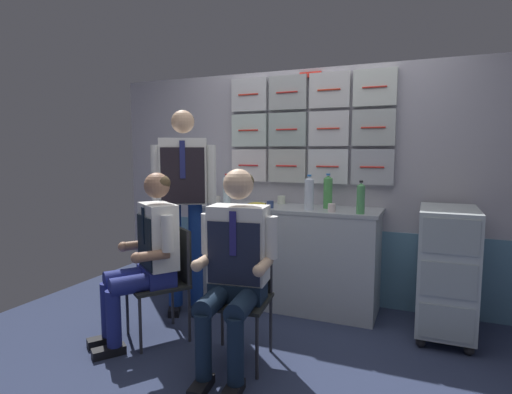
# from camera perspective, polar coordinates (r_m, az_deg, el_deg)

# --- Properties ---
(ground) EXTENTS (4.80, 4.80, 0.04)m
(ground) POSITION_cam_1_polar(r_m,az_deg,el_deg) (2.92, 0.42, -22.62)
(ground) COLOR #2A3350
(galley_bulkhead) EXTENTS (4.20, 0.14, 2.15)m
(galley_bulkhead) POSITION_cam_1_polar(r_m,az_deg,el_deg) (3.87, 8.11, 1.95)
(galley_bulkhead) COLOR #A9A5B1
(galley_bulkhead) RESTS_ON ground
(galley_counter) EXTENTS (1.69, 0.53, 0.90)m
(galley_counter) POSITION_cam_1_polar(r_m,az_deg,el_deg) (3.77, 3.93, -8.15)
(galley_counter) COLOR #B5BCC3
(galley_counter) RESTS_ON ground
(service_trolley) EXTENTS (0.40, 0.65, 0.98)m
(service_trolley) POSITION_cam_1_polar(r_m,az_deg,el_deg) (3.43, 25.04, -9.02)
(service_trolley) COLOR black
(service_trolley) RESTS_ON ground
(folding_chair_left) EXTENTS (0.56, 0.56, 0.82)m
(folding_chair_left) POSITION_cam_1_polar(r_m,az_deg,el_deg) (3.19, -12.02, -10.03)
(folding_chair_left) COLOR #2D2D33
(folding_chair_left) RESTS_ON ground
(crew_member_left) EXTENTS (0.62, 0.68, 1.25)m
(crew_member_left) POSITION_cam_1_polar(r_m,az_deg,el_deg) (3.10, -14.90, -7.20)
(crew_member_left) COLOR black
(crew_member_left) RESTS_ON ground
(folding_chair_right) EXTENTS (0.45, 0.45, 0.82)m
(folding_chair_right) POSITION_cam_1_polar(r_m,az_deg,el_deg) (2.84, -1.91, -11.97)
(folding_chair_right) COLOR #2D2D33
(folding_chair_right) RESTS_ON ground
(crew_member_right) EXTENTS (0.52, 0.67, 1.29)m
(crew_member_right) POSITION_cam_1_polar(r_m,az_deg,el_deg) (2.64, -2.96, -8.75)
(crew_member_right) COLOR black
(crew_member_right) RESTS_ON ground
(crew_member_standing) EXTENTS (0.49, 0.39, 1.74)m
(crew_member_standing) POSITION_cam_1_polar(r_m,az_deg,el_deg) (3.53, -10.00, 0.65)
(crew_member_standing) COLOR black
(crew_member_standing) RESTS_ON ground
(water_bottle_tall) EXTENTS (0.08, 0.08, 0.28)m
(water_bottle_tall) POSITION_cam_1_polar(r_m,az_deg,el_deg) (3.91, -4.11, 1.10)
(water_bottle_tall) COLOR silver
(water_bottle_tall) RESTS_ON galley_counter
(sparkling_bottle_green) EXTENTS (0.08, 0.08, 0.30)m
(sparkling_bottle_green) POSITION_cam_1_polar(r_m,az_deg,el_deg) (3.47, 7.42, 0.53)
(sparkling_bottle_green) COLOR silver
(sparkling_bottle_green) RESTS_ON galley_counter
(water_bottle_clear) EXTENTS (0.06, 0.06, 0.26)m
(water_bottle_clear) POSITION_cam_1_polar(r_m,az_deg,el_deg) (3.33, 14.41, -0.16)
(water_bottle_clear) COLOR #4F9E5B
(water_bottle_clear) RESTS_ON galley_counter
(water_bottle_short) EXTENTS (0.08, 0.08, 0.30)m
(water_bottle_short) POSITION_cam_1_polar(r_m,az_deg,el_deg) (3.60, 10.00, 0.72)
(water_bottle_short) COLOR #4DA04F
(water_bottle_short) RESTS_ON galley_counter
(espresso_cup_small) EXTENTS (0.06, 0.06, 0.07)m
(espresso_cup_small) POSITION_cam_1_polar(r_m,az_deg,el_deg) (3.39, 10.52, -1.47)
(espresso_cup_small) COLOR silver
(espresso_cup_small) RESTS_ON galley_counter
(coffee_cup_white) EXTENTS (0.07, 0.07, 0.08)m
(coffee_cup_white) POSITION_cam_1_polar(r_m,az_deg,el_deg) (3.86, 3.57, -0.37)
(coffee_cup_white) COLOR silver
(coffee_cup_white) RESTS_ON galley_counter
(coffee_cup_spare) EXTENTS (0.06, 0.06, 0.06)m
(coffee_cup_spare) POSITION_cam_1_polar(r_m,az_deg,el_deg) (3.58, 2.01, -1.00)
(coffee_cup_spare) COLOR navy
(coffee_cup_spare) RESTS_ON galley_counter
(paper_cup_blue) EXTENTS (0.06, 0.06, 0.06)m
(paper_cup_blue) POSITION_cam_1_polar(r_m,az_deg,el_deg) (4.04, -5.42, -0.22)
(paper_cup_blue) COLOR white
(paper_cup_blue) RESTS_ON galley_counter
(snack_banana) EXTENTS (0.17, 0.10, 0.04)m
(snack_banana) POSITION_cam_1_polar(r_m,az_deg,el_deg) (3.67, 0.08, -1.03)
(snack_banana) COLOR yellow
(snack_banana) RESTS_ON galley_counter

